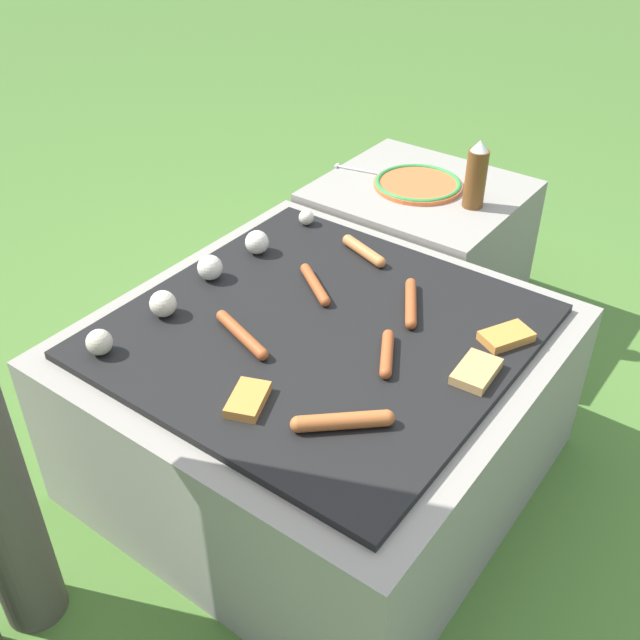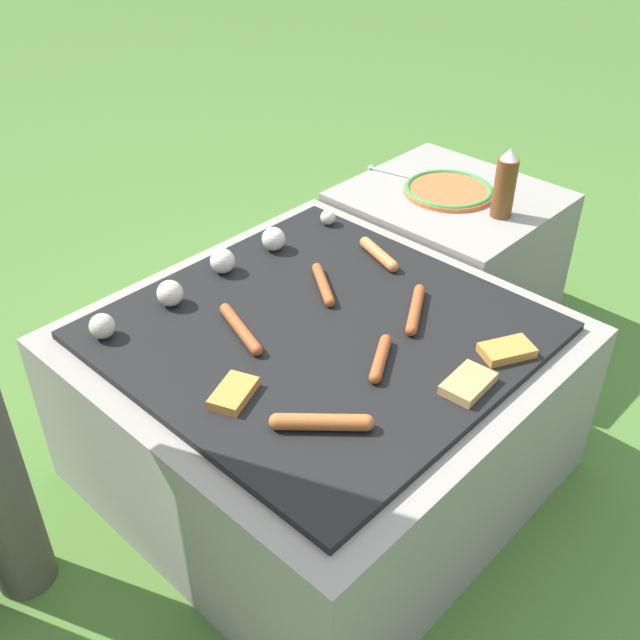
% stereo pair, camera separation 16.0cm
% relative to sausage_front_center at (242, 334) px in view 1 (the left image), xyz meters
% --- Properties ---
extents(ground_plane, '(14.00, 14.00, 0.00)m').
position_rel_sausage_front_center_xyz_m(ground_plane, '(0.13, -0.11, -0.44)').
color(ground_plane, '#47702D').
extents(grill, '(0.93, 0.93, 0.43)m').
position_rel_sausage_front_center_xyz_m(grill, '(0.13, -0.11, -0.23)').
color(grill, gray).
rests_on(grill, ground_plane).
extents(side_ledge, '(0.52, 0.56, 0.43)m').
position_rel_sausage_front_center_xyz_m(side_ledge, '(0.86, 0.06, -0.23)').
color(side_ledge, gray).
rests_on(side_ledge, ground_plane).
extents(sausage_front_center, '(0.08, 0.18, 0.03)m').
position_rel_sausage_front_center_xyz_m(sausage_front_center, '(0.00, 0.00, 0.00)').
color(sausage_front_center, '#A34C23').
rests_on(sausage_front_center, grill).
extents(sausage_back_right, '(0.16, 0.11, 0.03)m').
position_rel_sausage_front_center_xyz_m(sausage_back_right, '(0.31, -0.23, -0.00)').
color(sausage_back_right, '#A34C23').
rests_on(sausage_back_right, grill).
extents(sausage_back_center, '(0.14, 0.15, 0.03)m').
position_rel_sausage_front_center_xyz_m(sausage_back_center, '(-0.09, -0.32, 0.00)').
color(sausage_back_center, '#B7602D').
rests_on(sausage_back_center, grill).
extents(sausage_back_left, '(0.11, 0.15, 0.02)m').
position_rel_sausage_front_center_xyz_m(sausage_back_left, '(0.25, -0.01, -0.00)').
color(sausage_back_left, '#A34C23').
rests_on(sausage_back_left, grill).
extents(sausage_mid_right, '(0.13, 0.09, 0.02)m').
position_rel_sausage_front_center_xyz_m(sausage_mid_right, '(0.13, -0.28, -0.00)').
color(sausage_mid_right, '#A34C23').
rests_on(sausage_mid_right, grill).
extents(sausage_mid_left, '(0.07, 0.15, 0.03)m').
position_rel_sausage_front_center_xyz_m(sausage_mid_left, '(0.44, -0.01, 0.00)').
color(sausage_mid_left, '#C6753D').
rests_on(sausage_mid_left, grill).
extents(bread_slice_left, '(0.12, 0.10, 0.02)m').
position_rel_sausage_front_center_xyz_m(bread_slice_left, '(-0.15, -0.14, -0.00)').
color(bread_slice_left, '#D18438').
rests_on(bread_slice_left, grill).
extents(bread_slice_right, '(0.11, 0.08, 0.02)m').
position_rel_sausage_front_center_xyz_m(bread_slice_right, '(0.19, -0.45, -0.00)').
color(bread_slice_right, tan).
rests_on(bread_slice_right, grill).
extents(bread_slice_center, '(0.12, 0.11, 0.02)m').
position_rel_sausage_front_center_xyz_m(bread_slice_center, '(0.33, -0.45, -0.00)').
color(bread_slice_center, '#D18438').
rests_on(bread_slice_center, grill).
extents(mushroom_row, '(0.74, 0.08, 0.06)m').
position_rel_sausage_front_center_xyz_m(mushroom_row, '(0.10, 0.21, 0.02)').
color(mushroom_row, beige).
rests_on(mushroom_row, grill).
extents(plate_colorful, '(0.26, 0.26, 0.02)m').
position_rel_sausage_front_center_xyz_m(plate_colorful, '(0.86, 0.08, -0.00)').
color(plate_colorful, orange).
rests_on(plate_colorful, side_ledge).
extents(condiment_bottle, '(0.06, 0.06, 0.19)m').
position_rel_sausage_front_center_xyz_m(condiment_bottle, '(0.85, -0.10, 0.08)').
color(condiment_bottle, brown).
rests_on(condiment_bottle, side_ledge).
extents(fork_utensil, '(0.05, 0.18, 0.01)m').
position_rel_sausage_front_center_xyz_m(fork_utensil, '(0.85, 0.27, -0.01)').
color(fork_utensil, silver).
rests_on(fork_utensil, side_ledge).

